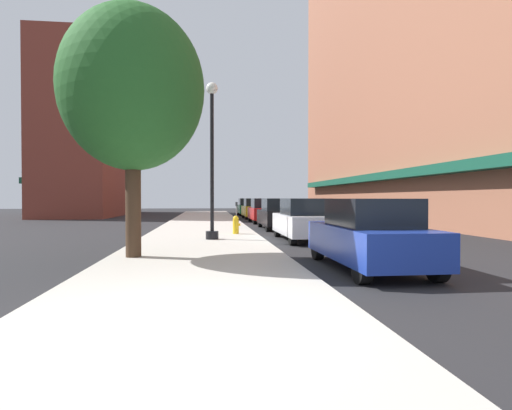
{
  "coord_description": "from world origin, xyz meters",
  "views": [
    {
      "loc": [
        0.27,
        -5.17,
        1.67
      ],
      "look_at": [
        2.77,
        16.25,
        1.31
      ],
      "focal_mm": 28.58,
      "sensor_mm": 36.0,
      "label": 1
    }
  ],
  "objects_px": {
    "parking_meter_near": "(237,209)",
    "car_green": "(247,207)",
    "tree_near": "(133,89)",
    "car_white": "(304,220)",
    "car_red": "(264,211)",
    "lamppost": "(212,158)",
    "car_black": "(278,214)",
    "car_yellow": "(254,209)",
    "fire_hydrant": "(236,225)",
    "car_blue": "(369,235)"
  },
  "relations": [
    {
      "from": "parking_meter_near",
      "to": "car_white",
      "type": "distance_m",
      "value": 10.5
    },
    {
      "from": "car_red",
      "to": "car_green",
      "type": "distance_m",
      "value": 11.8
    },
    {
      "from": "fire_hydrant",
      "to": "car_red",
      "type": "relative_size",
      "value": 0.18
    },
    {
      "from": "tree_near",
      "to": "car_green",
      "type": "height_order",
      "value": "tree_near"
    },
    {
      "from": "car_blue",
      "to": "parking_meter_near",
      "type": "bearing_deg",
      "value": 95.21
    },
    {
      "from": "parking_meter_near",
      "to": "car_white",
      "type": "xyz_separation_m",
      "value": [
        1.95,
        -10.31,
        -0.14
      ]
    },
    {
      "from": "fire_hydrant",
      "to": "car_red",
      "type": "height_order",
      "value": "car_red"
    },
    {
      "from": "car_white",
      "to": "car_blue",
      "type": "bearing_deg",
      "value": -87.9
    },
    {
      "from": "car_black",
      "to": "car_white",
      "type": "bearing_deg",
      "value": -91.21
    },
    {
      "from": "fire_hydrant",
      "to": "car_black",
      "type": "xyz_separation_m",
      "value": [
        2.55,
        3.94,
        0.29
      ]
    },
    {
      "from": "car_white",
      "to": "car_green",
      "type": "xyz_separation_m",
      "value": [
        0.0,
        23.5,
        0.0
      ]
    },
    {
      "from": "tree_near",
      "to": "car_white",
      "type": "relative_size",
      "value": 1.53
    },
    {
      "from": "lamppost",
      "to": "car_black",
      "type": "relative_size",
      "value": 1.37
    },
    {
      "from": "lamppost",
      "to": "car_black",
      "type": "height_order",
      "value": "lamppost"
    },
    {
      "from": "fire_hydrant",
      "to": "car_black",
      "type": "distance_m",
      "value": 4.7
    },
    {
      "from": "car_blue",
      "to": "car_green",
      "type": "bearing_deg",
      "value": 88.62
    },
    {
      "from": "car_yellow",
      "to": "fire_hydrant",
      "type": "bearing_deg",
      "value": -97.21
    },
    {
      "from": "fire_hydrant",
      "to": "parking_meter_near",
      "type": "distance_m",
      "value": 8.36
    },
    {
      "from": "tree_near",
      "to": "car_blue",
      "type": "height_order",
      "value": "tree_near"
    },
    {
      "from": "car_blue",
      "to": "car_red",
      "type": "relative_size",
      "value": 1.0
    },
    {
      "from": "car_white",
      "to": "fire_hydrant",
      "type": "bearing_deg",
      "value": 144.21
    },
    {
      "from": "car_black",
      "to": "car_red",
      "type": "xyz_separation_m",
      "value": [
        0.0,
        5.77,
        0.0
      ]
    },
    {
      "from": "car_white",
      "to": "car_red",
      "type": "height_order",
      "value": "same"
    },
    {
      "from": "tree_near",
      "to": "car_white",
      "type": "xyz_separation_m",
      "value": [
        5.7,
        4.64,
        -3.72
      ]
    },
    {
      "from": "car_white",
      "to": "car_red",
      "type": "xyz_separation_m",
      "value": [
        0.0,
        11.7,
        0.0
      ]
    },
    {
      "from": "car_white",
      "to": "car_yellow",
      "type": "height_order",
      "value": "same"
    },
    {
      "from": "fire_hydrant",
      "to": "car_black",
      "type": "relative_size",
      "value": 0.18
    },
    {
      "from": "parking_meter_near",
      "to": "tree_near",
      "type": "relative_size",
      "value": 0.2
    },
    {
      "from": "car_blue",
      "to": "lamppost",
      "type": "bearing_deg",
      "value": 118.29
    },
    {
      "from": "tree_near",
      "to": "car_red",
      "type": "bearing_deg",
      "value": 70.76
    },
    {
      "from": "parking_meter_near",
      "to": "car_blue",
      "type": "distance_m",
      "value": 16.97
    },
    {
      "from": "parking_meter_near",
      "to": "car_yellow",
      "type": "distance_m",
      "value": 7.37
    },
    {
      "from": "parking_meter_near",
      "to": "car_black",
      "type": "bearing_deg",
      "value": -66.05
    },
    {
      "from": "fire_hydrant",
      "to": "car_blue",
      "type": "bearing_deg",
      "value": -73.37
    },
    {
      "from": "car_green",
      "to": "car_yellow",
      "type": "bearing_deg",
      "value": -90.97
    },
    {
      "from": "parking_meter_near",
      "to": "car_white",
      "type": "bearing_deg",
      "value": -79.29
    },
    {
      "from": "tree_near",
      "to": "car_yellow",
      "type": "xyz_separation_m",
      "value": [
        5.7,
        22.06,
        -3.72
      ]
    },
    {
      "from": "tree_near",
      "to": "car_black",
      "type": "relative_size",
      "value": 1.53
    },
    {
      "from": "parking_meter_near",
      "to": "car_red",
      "type": "bearing_deg",
      "value": 35.33
    },
    {
      "from": "fire_hydrant",
      "to": "car_white",
      "type": "bearing_deg",
      "value": -37.89
    },
    {
      "from": "tree_near",
      "to": "car_blue",
      "type": "relative_size",
      "value": 1.53
    },
    {
      "from": "car_blue",
      "to": "car_white",
      "type": "bearing_deg",
      "value": 88.62
    },
    {
      "from": "tree_near",
      "to": "car_red",
      "type": "distance_m",
      "value": 17.7
    },
    {
      "from": "parking_meter_near",
      "to": "car_black",
      "type": "height_order",
      "value": "car_black"
    },
    {
      "from": "parking_meter_near",
      "to": "car_green",
      "type": "xyz_separation_m",
      "value": [
        1.95,
        13.19,
        -0.14
      ]
    },
    {
      "from": "lamppost",
      "to": "car_blue",
      "type": "height_order",
      "value": "lamppost"
    },
    {
      "from": "fire_hydrant",
      "to": "tree_near",
      "type": "xyz_separation_m",
      "value": [
        -3.15,
        -6.63,
        4.01
      ]
    },
    {
      "from": "car_black",
      "to": "car_green",
      "type": "bearing_deg",
      "value": 88.79
    },
    {
      "from": "fire_hydrant",
      "to": "car_yellow",
      "type": "bearing_deg",
      "value": 80.62
    },
    {
      "from": "car_white",
      "to": "car_red",
      "type": "relative_size",
      "value": 1.0
    }
  ]
}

